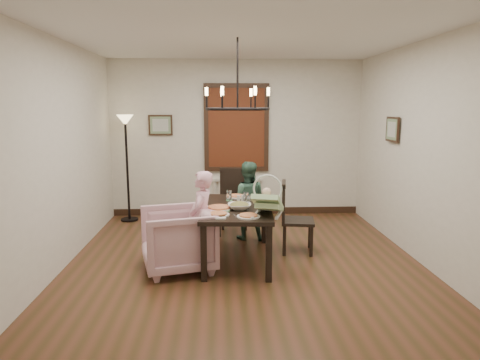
{
  "coord_description": "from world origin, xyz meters",
  "views": [
    {
      "loc": [
        -0.31,
        -5.23,
        1.99
      ],
      "look_at": [
        -0.05,
        0.16,
        1.05
      ],
      "focal_mm": 32.0,
      "sensor_mm": 36.0,
      "label": 1
    }
  ],
  "objects": [
    {
      "name": "room_shell",
      "position": [
        0.0,
        0.37,
        1.4
      ],
      "size": [
        4.51,
        5.0,
        2.81
      ],
      "color": "brown",
      "rests_on": "ground"
    },
    {
      "name": "dining_table",
      "position": [
        -0.08,
        0.11,
        0.63
      ],
      "size": [
        0.96,
        1.58,
        0.72
      ],
      "rotation": [
        0.0,
        0.0,
        -0.07
      ],
      "color": "black",
      "rests_on": "room_shell"
    },
    {
      "name": "chair_far",
      "position": [
        -0.11,
        1.27,
        0.51
      ],
      "size": [
        0.51,
        0.51,
        1.03
      ],
      "primitive_type": null,
      "rotation": [
        0.0,
        0.0,
        -0.15
      ],
      "color": "black",
      "rests_on": "room_shell"
    },
    {
      "name": "chair_right",
      "position": [
        0.75,
        0.38,
        0.49
      ],
      "size": [
        0.5,
        0.5,
        0.99
      ],
      "primitive_type": null,
      "rotation": [
        0.0,
        0.0,
        1.42
      ],
      "color": "black",
      "rests_on": "room_shell"
    },
    {
      "name": "armchair",
      "position": [
        -0.83,
        -0.19,
        0.39
      ],
      "size": [
        1.03,
        1.01,
        0.77
      ],
      "primitive_type": "imported",
      "rotation": [
        0.0,
        0.0,
        -1.32
      ],
      "color": "#C999AC",
      "rests_on": "room_shell"
    },
    {
      "name": "elderly_woman",
      "position": [
        -0.54,
        -0.12,
        0.5
      ],
      "size": [
        0.32,
        0.41,
        1.0
      ],
      "primitive_type": "imported",
      "rotation": [
        0.0,
        0.0,
        -1.82
      ],
      "color": "#E9A4B6",
      "rests_on": "room_shell"
    },
    {
      "name": "seated_man",
      "position": [
        0.1,
        1.01,
        0.49
      ],
      "size": [
        0.52,
        0.42,
        0.98
      ],
      "primitive_type": "imported",
      "rotation": [
        0.0,
        0.0,
        3.03
      ],
      "color": "#385F4A",
      "rests_on": "room_shell"
    },
    {
      "name": "baby_bouncer",
      "position": [
        0.25,
        -0.35,
        0.88
      ],
      "size": [
        0.5,
        0.59,
        0.33
      ],
      "primitive_type": null,
      "rotation": [
        0.0,
        0.0,
        -0.29
      ],
      "color": "#B3DC97",
      "rests_on": "dining_table"
    },
    {
      "name": "salad_bowl",
      "position": [
        -0.07,
        -0.05,
        0.76
      ],
      "size": [
        0.35,
        0.35,
        0.09
      ],
      "primitive_type": "imported",
      "color": "white",
      "rests_on": "dining_table"
    },
    {
      "name": "pizza_platter",
      "position": [
        -0.32,
        -0.05,
        0.74
      ],
      "size": [
        0.31,
        0.31,
        0.04
      ],
      "primitive_type": "cylinder",
      "color": "tan",
      "rests_on": "dining_table"
    },
    {
      "name": "drinking_glass",
      "position": [
        0.05,
        0.06,
        0.79
      ],
      "size": [
        0.08,
        0.08,
        0.15
      ],
      "primitive_type": "cylinder",
      "color": "silver",
      "rests_on": "dining_table"
    },
    {
      "name": "window_blinds",
      "position": [
        0.0,
        2.46,
        1.6
      ],
      "size": [
        1.0,
        0.03,
        1.4
      ],
      "primitive_type": "cube",
      "color": "#532C10",
      "rests_on": "room_shell"
    },
    {
      "name": "radiator",
      "position": [
        0.0,
        2.48,
        0.35
      ],
      "size": [
        0.92,
        0.12,
        0.62
      ],
      "primitive_type": null,
      "color": "silver",
      "rests_on": "room_shell"
    },
    {
      "name": "picture_back",
      "position": [
        -1.35,
        2.47,
        1.65
      ],
      "size": [
        0.42,
        0.03,
        0.36
      ],
      "primitive_type": "cube",
      "color": "black",
      "rests_on": "room_shell"
    },
    {
      "name": "picture_right",
      "position": [
        2.21,
        0.9,
        1.65
      ],
      "size": [
        0.03,
        0.42,
        0.36
      ],
      "primitive_type": "cube",
      "rotation": [
        0.0,
        0.0,
        1.57
      ],
      "color": "black",
      "rests_on": "room_shell"
    },
    {
      "name": "floor_lamp",
      "position": [
        -1.9,
        2.15,
        0.9
      ],
      "size": [
        0.3,
        0.3,
        1.8
      ],
      "primitive_type": null,
      "color": "black",
      "rests_on": "room_shell"
    },
    {
      "name": "chandelier",
      "position": [
        -0.08,
        0.11,
        1.95
      ],
      "size": [
        0.8,
        0.8,
        0.04
      ],
      "primitive_type": "torus",
      "color": "black",
      "rests_on": "room_shell"
    }
  ]
}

